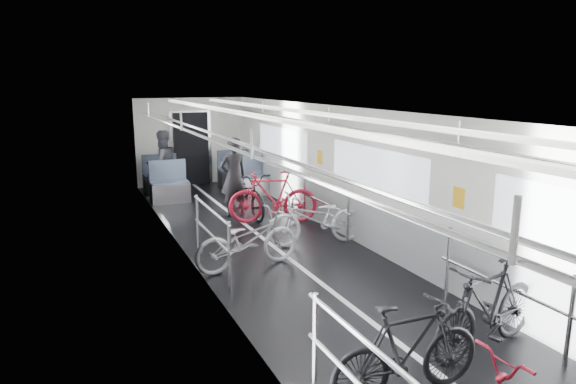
{
  "coord_description": "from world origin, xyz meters",
  "views": [
    {
      "loc": [
        -3.22,
        -7.11,
        2.86
      ],
      "look_at": [
        0.0,
        0.24,
        1.11
      ],
      "focal_mm": 32.0,
      "sensor_mm": 36.0,
      "label": 1
    }
  ],
  "objects_px": {
    "bike_right_near": "(488,307)",
    "person_standing": "(234,177)",
    "bike_left_mid": "(407,350)",
    "bike_right_mid": "(317,219)",
    "bike_aisle": "(247,194)",
    "bike_right_far": "(273,197)",
    "bike_left_far": "(247,240)",
    "person_seated": "(162,164)"
  },
  "relations": [
    {
      "from": "bike_right_near",
      "to": "person_standing",
      "type": "distance_m",
      "value": 6.56
    },
    {
      "from": "bike_left_mid",
      "to": "bike_left_far",
      "type": "distance_m",
      "value": 3.76
    },
    {
      "from": "bike_left_mid",
      "to": "bike_left_far",
      "type": "bearing_deg",
      "value": 5.21
    },
    {
      "from": "bike_right_near",
      "to": "bike_right_far",
      "type": "relative_size",
      "value": 0.95
    },
    {
      "from": "bike_left_mid",
      "to": "bike_right_mid",
      "type": "xyz_separation_m",
      "value": [
        1.28,
        4.36,
        0.0
      ]
    },
    {
      "from": "bike_right_far",
      "to": "bike_left_far",
      "type": "bearing_deg",
      "value": -11.81
    },
    {
      "from": "bike_left_far",
      "to": "bike_aisle",
      "type": "relative_size",
      "value": 0.93
    },
    {
      "from": "person_seated",
      "to": "bike_right_far",
      "type": "bearing_deg",
      "value": 96.78
    },
    {
      "from": "bike_right_far",
      "to": "bike_aisle",
      "type": "relative_size",
      "value": 0.98
    },
    {
      "from": "bike_right_near",
      "to": "person_standing",
      "type": "height_order",
      "value": "person_standing"
    },
    {
      "from": "bike_right_mid",
      "to": "bike_aisle",
      "type": "distance_m",
      "value": 2.43
    },
    {
      "from": "person_standing",
      "to": "person_seated",
      "type": "relative_size",
      "value": 1.01
    },
    {
      "from": "person_standing",
      "to": "bike_left_far",
      "type": "bearing_deg",
      "value": 69.85
    },
    {
      "from": "bike_left_mid",
      "to": "bike_right_near",
      "type": "distance_m",
      "value": 1.32
    },
    {
      "from": "bike_left_mid",
      "to": "bike_right_far",
      "type": "bearing_deg",
      "value": -8.68
    },
    {
      "from": "bike_aisle",
      "to": "bike_left_mid",
      "type": "bearing_deg",
      "value": -99.9
    },
    {
      "from": "bike_left_far",
      "to": "bike_right_mid",
      "type": "xyz_separation_m",
      "value": [
        1.5,
        0.61,
        0.02
      ]
    },
    {
      "from": "bike_right_far",
      "to": "person_seated",
      "type": "bearing_deg",
      "value": -134.88
    },
    {
      "from": "bike_right_near",
      "to": "bike_right_mid",
      "type": "bearing_deg",
      "value": 168.62
    },
    {
      "from": "bike_left_far",
      "to": "bike_right_mid",
      "type": "bearing_deg",
      "value": -75.13
    },
    {
      "from": "bike_left_far",
      "to": "bike_right_far",
      "type": "bearing_deg",
      "value": -38.08
    },
    {
      "from": "bike_left_mid",
      "to": "bike_left_far",
      "type": "height_order",
      "value": "bike_left_mid"
    },
    {
      "from": "bike_right_mid",
      "to": "bike_right_far",
      "type": "height_order",
      "value": "bike_right_far"
    },
    {
      "from": "bike_right_mid",
      "to": "bike_aisle",
      "type": "bearing_deg",
      "value": -163.16
    },
    {
      "from": "bike_left_mid",
      "to": "bike_right_near",
      "type": "height_order",
      "value": "bike_right_near"
    },
    {
      "from": "bike_right_far",
      "to": "person_seated",
      "type": "distance_m",
      "value": 3.68
    },
    {
      "from": "person_standing",
      "to": "person_seated",
      "type": "distance_m",
      "value": 2.66
    },
    {
      "from": "bike_right_far",
      "to": "bike_aisle",
      "type": "bearing_deg",
      "value": -139.54
    },
    {
      "from": "bike_right_mid",
      "to": "bike_right_far",
      "type": "distance_m",
      "value": 1.64
    },
    {
      "from": "bike_left_mid",
      "to": "bike_right_mid",
      "type": "height_order",
      "value": "bike_right_mid"
    },
    {
      "from": "bike_right_far",
      "to": "bike_aisle",
      "type": "height_order",
      "value": "bike_right_far"
    },
    {
      "from": "person_standing",
      "to": "bike_right_far",
      "type": "bearing_deg",
      "value": 117.07
    },
    {
      "from": "bike_right_far",
      "to": "bike_right_mid",
      "type": "bearing_deg",
      "value": 24.83
    },
    {
      "from": "bike_right_near",
      "to": "person_seated",
      "type": "relative_size",
      "value": 1.02
    },
    {
      "from": "person_standing",
      "to": "bike_aisle",
      "type": "bearing_deg",
      "value": 152.82
    },
    {
      "from": "bike_aisle",
      "to": "bike_right_far",
      "type": "bearing_deg",
      "value": -71.47
    },
    {
      "from": "person_standing",
      "to": "bike_right_near",
      "type": "bearing_deg",
      "value": 90.25
    },
    {
      "from": "bike_right_near",
      "to": "bike_right_mid",
      "type": "xyz_separation_m",
      "value": [
        0.0,
        4.03,
        -0.04
      ]
    },
    {
      "from": "bike_right_mid",
      "to": "bike_right_far",
      "type": "xyz_separation_m",
      "value": [
        -0.17,
        1.63,
        0.07
      ]
    },
    {
      "from": "bike_right_mid",
      "to": "bike_aisle",
      "type": "xyz_separation_m",
      "value": [
        -0.47,
        2.38,
        0.01
      ]
    },
    {
      "from": "bike_right_near",
      "to": "bike_right_far",
      "type": "bearing_deg",
      "value": 170.35
    },
    {
      "from": "bike_aisle",
      "to": "person_seated",
      "type": "bearing_deg",
      "value": 114.5
    }
  ]
}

